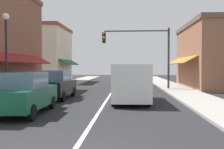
# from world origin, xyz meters

# --- Properties ---
(ground_plane) EXTENTS (80.00, 80.00, 0.00)m
(ground_plane) POSITION_xyz_m (0.00, 18.00, 0.00)
(ground_plane) COLOR black
(sidewalk_left) EXTENTS (2.60, 56.00, 0.12)m
(sidewalk_left) POSITION_xyz_m (-5.50, 18.00, 0.06)
(sidewalk_left) COLOR gray
(sidewalk_left) RESTS_ON ground
(sidewalk_right) EXTENTS (2.60, 56.00, 0.12)m
(sidewalk_right) POSITION_xyz_m (5.50, 18.00, 0.06)
(sidewalk_right) COLOR gray
(sidewalk_right) RESTS_ON ground
(lane_center_stripe) EXTENTS (0.14, 52.00, 0.01)m
(lane_center_stripe) POSITION_xyz_m (0.00, 18.00, 0.00)
(lane_center_stripe) COLOR silver
(lane_center_stripe) RESTS_ON ground
(storefront_right_block) EXTENTS (5.73, 10.20, 6.06)m
(storefront_right_block) POSITION_xyz_m (9.00, 20.00, 3.03)
(storefront_right_block) COLOR #8E5B42
(storefront_right_block) RESTS_ON ground
(storefront_far_left) EXTENTS (5.39, 8.20, 7.16)m
(storefront_far_left) POSITION_xyz_m (-8.83, 28.00, 3.58)
(storefront_far_left) COLOR beige
(storefront_far_left) RESTS_ON ground
(parked_car_nearest_left) EXTENTS (1.85, 4.13, 1.77)m
(parked_car_nearest_left) POSITION_xyz_m (-3.08, 5.79, 0.88)
(parked_car_nearest_left) COLOR #0F4C33
(parked_car_nearest_left) RESTS_ON ground
(parked_car_second_left) EXTENTS (1.81, 4.12, 1.77)m
(parked_car_second_left) POSITION_xyz_m (-3.21, 10.95, 0.88)
(parked_car_second_left) COLOR black
(parked_car_second_left) RESTS_ON ground
(van_in_lane) EXTENTS (2.07, 5.21, 2.12)m
(van_in_lane) POSITION_xyz_m (1.40, 9.84, 1.15)
(van_in_lane) COLOR silver
(van_in_lane) RESTS_ON ground
(traffic_signal_mast_arm) EXTENTS (5.87, 0.50, 5.38)m
(traffic_signal_mast_arm) POSITION_xyz_m (2.68, 17.86, 3.74)
(traffic_signal_mast_arm) COLOR #333333
(traffic_signal_mast_arm) RESTS_ON ground
(street_lamp_left_near) EXTENTS (0.36, 0.36, 4.78)m
(street_lamp_left_near) POSITION_xyz_m (-5.06, 8.28, 3.22)
(street_lamp_left_near) COLOR black
(street_lamp_left_near) RESTS_ON ground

